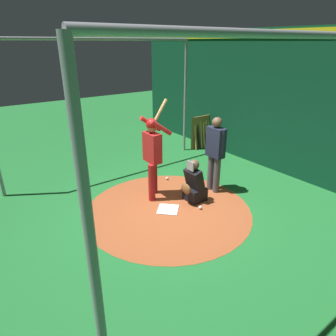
{
  "coord_description": "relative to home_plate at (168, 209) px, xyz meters",
  "views": [
    {
      "loc": [
        3.19,
        4.34,
        3.24
      ],
      "look_at": [
        0.0,
        0.0,
        0.95
      ],
      "focal_mm": 31.88,
      "sensor_mm": 36.0,
      "label": 1
    }
  ],
  "objects": [
    {
      "name": "dirt_circle",
      "position": [
        0.0,
        0.0,
        -0.01
      ],
      "size": [
        3.44,
        3.44,
        0.01
      ],
      "primitive_type": "cylinder",
      "color": "#9E4C28",
      "rests_on": "ground"
    },
    {
      "name": "umpire",
      "position": [
        -1.39,
        -0.1,
        0.97
      ],
      "size": [
        0.22,
        0.49,
        1.75
      ],
      "color": "#4C4C51",
      "rests_on": "ground"
    },
    {
      "name": "ground_plane",
      "position": [
        0.0,
        0.0,
        -0.01
      ],
      "size": [
        27.86,
        27.86,
        0.0
      ],
      "primitive_type": "plane",
      "color": "#1E6B2D"
    },
    {
      "name": "cage_frame",
      "position": [
        0.0,
        0.0,
        2.26
      ],
      "size": [
        5.36,
        5.51,
        3.33
      ],
      "color": "gray",
      "rests_on": "ground"
    },
    {
      "name": "batter",
      "position": [
        -0.1,
        -0.68,
        1.08
      ],
      "size": [
        0.68,
        0.49,
        2.13
      ],
      "color": "maroon",
      "rests_on": "ground"
    },
    {
      "name": "baseball_1",
      "position": [
        -0.85,
        -1.2,
        0.03
      ],
      "size": [
        0.07,
        0.07,
        0.07
      ],
      "primitive_type": "sphere",
      "color": "white",
      "rests_on": "dirt_circle"
    },
    {
      "name": "baseball_0",
      "position": [
        -0.56,
        0.38,
        0.03
      ],
      "size": [
        0.07,
        0.07,
        0.07
      ],
      "primitive_type": "sphere",
      "color": "white",
      "rests_on": "dirt_circle"
    },
    {
      "name": "back_wall",
      "position": [
        -3.67,
        0.0,
        1.79
      ],
      "size": [
        0.23,
        11.86,
        3.57
      ],
      "color": "#0C3D26",
      "rests_on": "ground"
    },
    {
      "name": "bat_rack",
      "position": [
        -3.43,
        -2.57,
        0.48
      ],
      "size": [
        1.18,
        0.2,
        1.05
      ],
      "color": "olive",
      "rests_on": "ground"
    },
    {
      "name": "home_plate",
      "position": [
        0.0,
        0.0,
        0.0
      ],
      "size": [
        0.59,
        0.59,
        0.01
      ],
      "primitive_type": "cube",
      "rotation": [
        0.0,
        0.0,
        0.79
      ],
      "color": "white",
      "rests_on": "dirt_circle"
    },
    {
      "name": "catcher",
      "position": [
        -0.7,
        0.01,
        0.37
      ],
      "size": [
        0.58,
        0.4,
        0.96
      ],
      "color": "black",
      "rests_on": "ground"
    }
  ]
}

